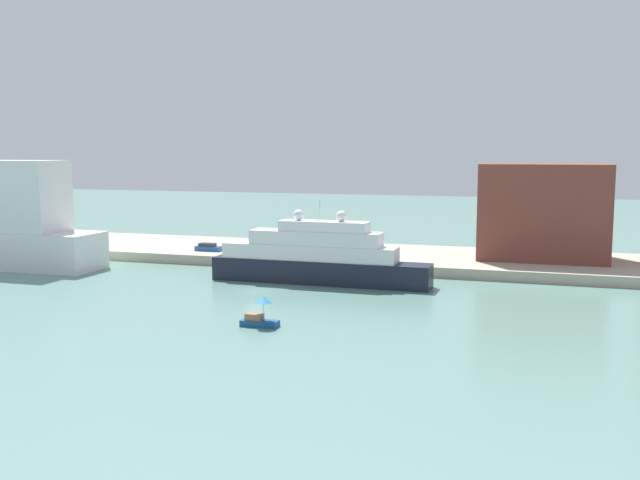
# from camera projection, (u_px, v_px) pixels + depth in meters

# --- Properties ---
(ground) EXTENTS (400.00, 400.00, 0.00)m
(ground) POSITION_uv_depth(u_px,v_px,m) (257.00, 291.00, 88.49)
(ground) COLOR slate
(quay_dock) EXTENTS (110.00, 22.93, 1.48)m
(quay_dock) POSITION_uv_depth(u_px,v_px,m) (324.00, 255.00, 114.33)
(quay_dock) COLOR #ADA38E
(quay_dock) RESTS_ON ground
(large_yacht) EXTENTS (29.44, 4.13, 11.09)m
(large_yacht) POSITION_uv_depth(u_px,v_px,m) (317.00, 258.00, 93.40)
(large_yacht) COLOR black
(large_yacht) RESTS_ON ground
(small_motorboat) EXTENTS (3.77, 1.89, 3.11)m
(small_motorboat) POSITION_uv_depth(u_px,v_px,m) (260.00, 314.00, 70.34)
(small_motorboat) COLOR navy
(small_motorboat) RESTS_ON ground
(harbor_building) EXTENTS (18.31, 12.06, 14.05)m
(harbor_building) POSITION_uv_depth(u_px,v_px,m) (544.00, 211.00, 104.85)
(harbor_building) COLOR brown
(harbor_building) RESTS_ON quay_dock
(parked_car) EXTENTS (4.21, 1.76, 1.25)m
(parked_car) POSITION_uv_depth(u_px,v_px,m) (208.00, 247.00, 113.68)
(parked_car) COLOR #1E4C99
(parked_car) RESTS_ON quay_dock
(person_figure) EXTENTS (0.36, 0.36, 1.61)m
(person_figure) POSITION_uv_depth(u_px,v_px,m) (246.00, 244.00, 115.99)
(person_figure) COLOR maroon
(person_figure) RESTS_ON quay_dock
(mooring_bollard) EXTENTS (0.45, 0.45, 0.76)m
(mooring_bollard) POSITION_uv_depth(u_px,v_px,m) (289.00, 256.00, 105.25)
(mooring_bollard) COLOR black
(mooring_bollard) RESTS_ON quay_dock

